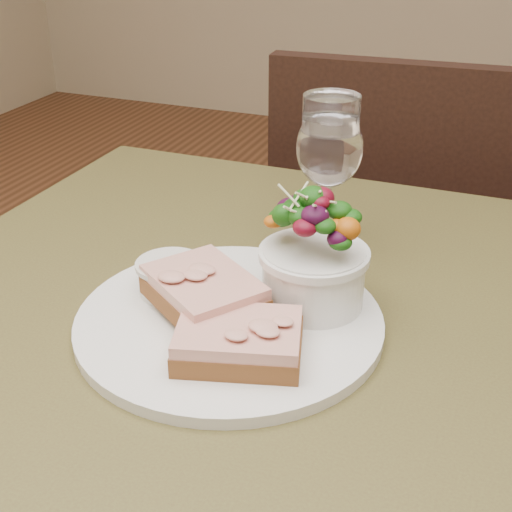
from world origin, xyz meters
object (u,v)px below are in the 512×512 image
at_px(cafe_table, 254,387).
at_px(ramekin, 170,276).
at_px(sandwich_front, 239,341).
at_px(wine_glass, 329,153).
at_px(chair_far, 387,332).
at_px(dinner_plate, 229,321).
at_px(sandwich_back, 204,291).
at_px(salad_bowl, 314,251).

relative_size(cafe_table, ramekin, 12.10).
height_order(sandwich_front, wine_glass, wine_glass).
bearing_deg(cafe_table, sandwich_front, -76.14).
xyz_separation_m(chair_far, sandwich_front, (-0.00, -0.79, 0.48)).
bearing_deg(chair_far, sandwich_front, 86.35).
bearing_deg(chair_far, cafe_table, 84.37).
xyz_separation_m(chair_far, dinner_plate, (-0.04, -0.73, 0.46)).
xyz_separation_m(sandwich_back, wine_glass, (0.07, 0.20, 0.09)).
xyz_separation_m(sandwich_front, sandwich_back, (-0.06, 0.06, 0.01)).
bearing_deg(salad_bowl, ramekin, -166.55).
height_order(chair_far, sandwich_back, chair_far).
distance_m(chair_far, sandwich_back, 0.89).
distance_m(dinner_plate, sandwich_front, 0.07).
relative_size(sandwich_front, ramekin, 1.99).
xyz_separation_m(sandwich_back, salad_bowl, (0.10, 0.06, 0.04)).
distance_m(dinner_plate, ramekin, 0.08).
relative_size(cafe_table, sandwich_front, 6.09).
xyz_separation_m(cafe_table, sandwich_back, (-0.04, -0.04, 0.14)).
xyz_separation_m(chair_far, ramekin, (-0.11, -0.71, 0.49)).
bearing_deg(sandwich_back, chair_far, 119.78).
relative_size(salad_bowl, wine_glass, 0.73).
bearing_deg(sandwich_front, sandwich_back, 121.71).
height_order(chair_far, sandwich_front, chair_far).
bearing_deg(cafe_table, salad_bowl, 15.97).
relative_size(ramekin, salad_bowl, 0.52).
xyz_separation_m(dinner_plate, sandwich_front, (0.03, -0.06, 0.02)).
distance_m(chair_far, ramekin, 0.87).
distance_m(sandwich_back, salad_bowl, 0.12).
relative_size(chair_far, sandwich_back, 6.22).
bearing_deg(chair_far, salad_bowl, 89.21).
bearing_deg(salad_bowl, chair_far, 92.55).
distance_m(chair_far, salad_bowl, 0.86).
bearing_deg(sandwich_back, dinner_plate, 37.43).
relative_size(cafe_table, sandwich_back, 5.53).
xyz_separation_m(dinner_plate, wine_glass, (0.04, 0.20, 0.12)).
bearing_deg(sandwich_back, cafe_table, 81.65).
bearing_deg(sandwich_back, ramekin, -169.27).
distance_m(cafe_table, wine_glass, 0.28).
bearing_deg(sandwich_front, cafe_table, 87.99).
bearing_deg(chair_far, ramekin, 77.61).
distance_m(chair_far, dinner_plate, 0.87).
distance_m(sandwich_back, wine_glass, 0.23).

